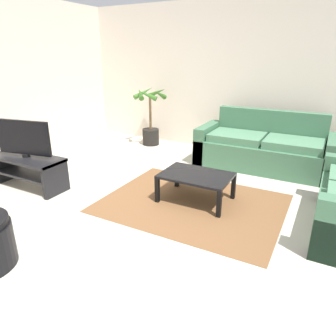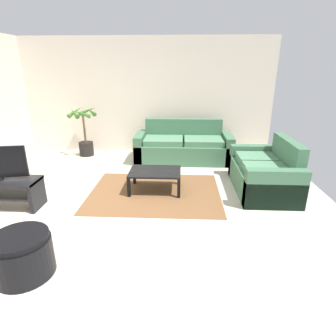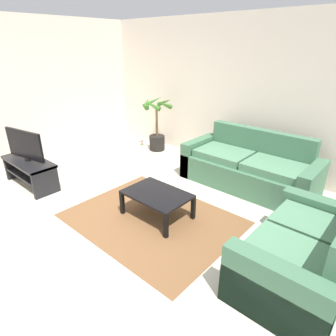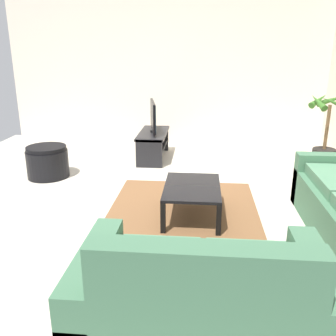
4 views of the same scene
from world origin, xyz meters
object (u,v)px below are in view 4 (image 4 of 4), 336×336
(couch_loveseat, at_px, (202,306))
(potted_palm, at_px, (326,139))
(tv, at_px, (153,116))
(ottoman, at_px, (48,162))
(tv_stand, at_px, (153,141))
(coffee_table, at_px, (192,190))

(couch_loveseat, xyz_separation_m, potted_palm, (-3.74, 1.84, 0.19))
(couch_loveseat, xyz_separation_m, tv, (-4.10, -0.83, 0.42))
(couch_loveseat, distance_m, potted_palm, 4.17)
(couch_loveseat, relative_size, ottoman, 2.57)
(tv_stand, xyz_separation_m, potted_palm, (0.37, 2.67, 0.19))
(tv_stand, xyz_separation_m, coffee_table, (2.23, 0.72, 0.02))
(coffee_table, bearing_deg, potted_palm, 133.65)
(couch_loveseat, bearing_deg, potted_palm, 153.79)
(coffee_table, relative_size, ottoman, 1.48)
(couch_loveseat, height_order, tv_stand, couch_loveseat)
(potted_palm, bearing_deg, tv_stand, -97.84)
(tv_stand, bearing_deg, ottoman, -52.17)
(potted_palm, bearing_deg, coffee_table, -46.35)
(couch_loveseat, height_order, ottoman, couch_loveseat)
(tv, bearing_deg, tv_stand, -79.34)
(potted_palm, bearing_deg, ottoman, -80.02)
(couch_loveseat, distance_m, tv, 4.21)
(tv, bearing_deg, couch_loveseat, 11.39)
(tv, xyz_separation_m, potted_palm, (0.37, 2.67, -0.23))
(couch_loveseat, height_order, tv, tv)
(coffee_table, distance_m, ottoman, 2.40)
(tv_stand, height_order, potted_palm, potted_palm)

